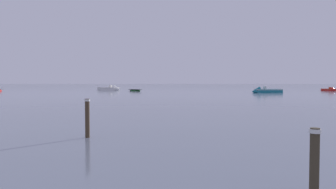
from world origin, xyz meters
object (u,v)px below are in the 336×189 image
at_px(motorboat_moored_0, 330,90).
at_px(motorboat_moored_2, 264,91).
at_px(mooring_post_near, 87,119).
at_px(rowboat_moored_2, 135,90).
at_px(motorboat_moored_5, 111,89).
at_px(mooring_post_right, 314,164).

bearing_deg(motorboat_moored_0, motorboat_moored_2, -65.91).
bearing_deg(mooring_post_near, motorboat_moored_2, 67.42).
bearing_deg(rowboat_moored_2, motorboat_moored_5, 2.27).
bearing_deg(motorboat_moored_0, mooring_post_near, -41.94).
bearing_deg(motorboat_moored_2, mooring_post_near, 62.53).
bearing_deg(mooring_post_right, motorboat_moored_5, 104.38).
height_order(motorboat_moored_2, mooring_post_near, mooring_post_near).
height_order(motorboat_moored_0, motorboat_moored_5, motorboat_moored_5).
relative_size(motorboat_moored_0, rowboat_moored_2, 1.18).
bearing_deg(motorboat_moored_5, motorboat_moored_2, 1.53).
xyz_separation_m(motorboat_moored_2, mooring_post_right, (-15.84, -59.25, 0.35)).
bearing_deg(mooring_post_right, mooring_post_near, 134.45).
relative_size(rowboat_moored_2, mooring_post_near, 2.28).
xyz_separation_m(motorboat_moored_0, motorboat_moored_5, (-55.85, 4.76, 0.10)).
bearing_deg(motorboat_moored_5, rowboat_moored_2, -16.42).
height_order(rowboat_moored_2, mooring_post_near, mooring_post_near).
distance_m(motorboat_moored_2, rowboat_moored_2, 30.31).
bearing_deg(mooring_post_near, rowboat_moored_2, 95.65).
height_order(motorboat_moored_2, mooring_post_right, motorboat_moored_2).
bearing_deg(motorboat_moored_2, motorboat_moored_0, -151.31).
relative_size(motorboat_moored_2, rowboat_moored_2, 1.62).
bearing_deg(motorboat_moored_0, rowboat_moored_2, -96.44).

